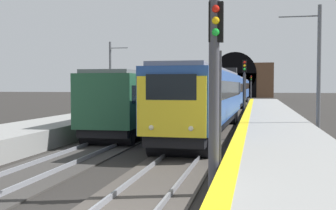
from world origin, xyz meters
name	(u,v)px	position (x,y,z in m)	size (l,w,h in m)	color
platform_right_edge_strip	(222,189)	(0.00, -2.27, 0.94)	(112.00, 0.50, 0.01)	yellow
train_main_approaching	(229,92)	(37.57, 0.00, 2.28)	(60.84, 3.23, 4.83)	#264C99
train_adjacent_platform	(190,93)	(38.39, 4.38, 2.14)	(56.22, 3.24, 3.75)	#235638
railway_signal_near	(216,80)	(2.92, -1.87, 3.13)	(0.39, 0.38, 5.17)	#4C4C54
railway_signal_mid	(244,83)	(29.65, -1.87, 3.14)	(0.39, 0.38, 5.19)	#38383D
railway_signal_far	(251,85)	(76.03, -1.87, 2.97)	(0.39, 0.38, 4.88)	#4C4C54
overhead_signal_gantry	(72,5)	(2.91, 2.19, 5.24)	(0.70, 8.30, 6.97)	#3F3F47
tunnel_portal	(235,80)	(95.54, 2.19, 4.17)	(3.11, 18.13, 10.88)	brown
catenary_mast_near	(111,78)	(29.97, 10.63, 3.64)	(0.22, 1.85, 7.09)	#595B60
catenary_mast_far	(318,70)	(16.33, -6.24, 3.81)	(0.22, 2.30, 7.39)	#595B60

